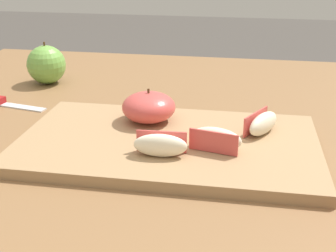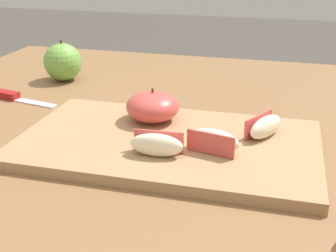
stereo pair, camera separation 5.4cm
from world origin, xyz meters
name	(u,v)px [view 1 (the left image)]	position (x,y,z in m)	size (l,w,h in m)	color
dining_table	(183,183)	(0.00, 0.00, 0.66)	(1.16, 0.95, 0.77)	brown
cutting_board	(168,144)	(-0.01, -0.09, 0.78)	(0.44, 0.26, 0.02)	#A37F56
apple_half_skin_up	(149,107)	(-0.05, -0.03, 0.81)	(0.09, 0.09, 0.05)	#D14C47
apple_wedge_left	(263,123)	(0.13, -0.05, 0.80)	(0.06, 0.08, 0.03)	#F4EACC
apple_wedge_middle	(216,139)	(0.06, -0.12, 0.80)	(0.08, 0.04, 0.03)	#F4EACC
apple_wedge_back	(160,145)	(-0.01, -0.15, 0.80)	(0.07, 0.03, 0.03)	#F4EACC
whole_apple_granny_green	(46,65)	(-0.32, 0.19, 0.81)	(0.08, 0.08, 0.09)	#70AD47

